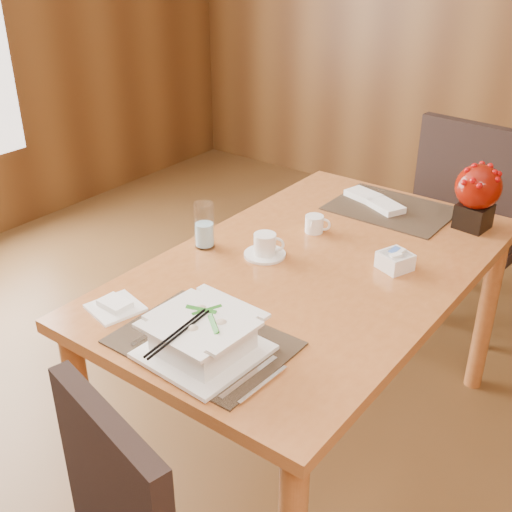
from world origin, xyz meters
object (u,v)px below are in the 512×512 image
Objects in this scene: bread_plate at (115,308)px; sugar_caddy at (395,261)px; coffee_cup at (265,247)px; creamer_jug at (314,224)px; soup_setting at (203,337)px; berry_decor at (477,193)px; water_glass at (204,225)px; far_chair at (473,215)px; dining_table at (313,290)px.

sugar_caddy is at bearing 52.79° from bread_plate.
coffee_cup is 1.64× the size of creamer_jug.
coffee_cup is at bearing 113.32° from soup_setting.
soup_setting is 1.21× the size of berry_decor.
water_glass is at bearing -134.17° from berry_decor.
far_chair is at bearing 66.79° from water_glass.
water_glass reaches higher than soup_setting.
water_glass is 0.47m from bread_plate.
water_glass is at bearing -145.95° from creamer_jug.
dining_table is 0.28m from creamer_jug.
berry_decor reaches higher than bread_plate.
berry_decor is (0.47, 0.63, 0.10)m from coffee_cup.
coffee_cup is at bearing -116.77° from creamer_jug.
soup_setting is at bearing -104.54° from sugar_caddy.
soup_setting is 1.20m from berry_decor.
far_chair reaches higher than berry_decor.
water_glass is 1.16× the size of bread_plate.
water_glass reaches higher than sugar_caddy.
far_chair is (0.11, 1.68, -0.23)m from soup_setting.
soup_setting is 2.07× the size of coffee_cup.
berry_decor is at bearing 79.13° from sugar_caddy.
soup_setting is 0.62m from water_glass.
creamer_jug is at bearing 53.61° from water_glass.
soup_setting is at bearing -97.62° from creamer_jug.
far_chair is (-0.16, 0.51, -0.31)m from berry_decor.
sugar_caddy is at bearing 78.41° from soup_setting.
berry_decor reaches higher than creamer_jug.
dining_table is 9.44× the size of water_glass.
far_chair is at bearing 52.84° from creamer_jug.
dining_table is 10.96× the size of bread_plate.
water_glass is at bearing -157.34° from sugar_caddy.
sugar_caddy is (0.22, 0.13, 0.12)m from dining_table.
creamer_jug is (0.24, 0.32, -0.05)m from water_glass.
sugar_caddy is 0.99m from far_chair.
soup_setting is 3.39× the size of creamer_jug.
dining_table is 1.47× the size of far_chair.
far_chair is at bearing 74.63° from coffee_cup.
dining_table is 0.61m from soup_setting.
coffee_cup is at bearing 74.15° from bread_plate.
soup_setting is at bearing -2.03° from bread_plate.
far_chair reaches higher than creamer_jug.
berry_decor is at bearing 62.11° from dining_table.
creamer_jug is at bearing -139.55° from berry_decor.
water_glass is 0.64m from sugar_caddy.
dining_table is 0.22m from coffee_cup.
soup_setting is 1.70m from far_chair.
far_chair reaches higher than water_glass.
bread_plate is 1.74m from far_chair.
water_glass reaches higher than bread_plate.
water_glass is 0.16× the size of far_chair.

